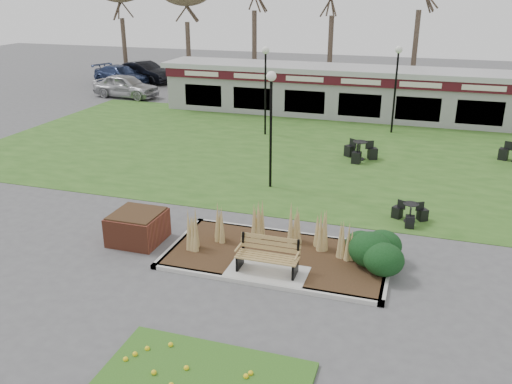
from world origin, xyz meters
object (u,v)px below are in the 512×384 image
(lamp_post_far_left, at_px, (265,71))
(bistro_set_c, at_px, (410,216))
(car_black, at_px, (145,72))
(park_bench, at_px, (268,255))
(brick_planter, at_px, (138,227))
(lamp_post_mid_left, at_px, (271,104))
(car_blue, at_px, (121,76))
(bistro_set_b, at_px, (359,153))
(lamp_post_far_right, at_px, (397,70))
(car_silver, at_px, (126,86))
(food_pavilion, at_px, (363,92))

(lamp_post_far_left, height_order, bistro_set_c, lamp_post_far_left)
(lamp_post_far_left, distance_m, car_black, 18.92)
(bistro_set_c, bearing_deg, park_bench, -126.46)
(brick_planter, distance_m, bistro_set_c, 8.87)
(lamp_post_mid_left, distance_m, car_blue, 25.59)
(lamp_post_mid_left, height_order, bistro_set_c, lamp_post_mid_left)
(car_black, bearing_deg, bistro_set_b, -112.46)
(lamp_post_far_left, xyz_separation_m, bistro_set_c, (7.84, -9.32, -3.07))
(brick_planter, bearing_deg, bistro_set_b, 62.64)
(bistro_set_b, relative_size, car_black, 0.31)
(lamp_post_far_left, height_order, car_blue, lamp_post_far_left)
(lamp_post_far_right, bearing_deg, lamp_post_mid_left, -111.17)
(brick_planter, xyz_separation_m, lamp_post_far_left, (0.07, 13.32, 2.83))
(brick_planter, relative_size, lamp_post_far_right, 0.33)
(park_bench, relative_size, car_blue, 0.33)
(lamp_post_mid_left, xyz_separation_m, lamp_post_far_left, (-2.48, 7.51, 0.03))
(lamp_post_far_right, height_order, car_black, lamp_post_far_right)
(brick_planter, distance_m, lamp_post_far_right, 17.22)
(lamp_post_mid_left, distance_m, lamp_post_far_right, 10.65)
(lamp_post_mid_left, height_order, car_blue, lamp_post_mid_left)
(car_silver, bearing_deg, bistro_set_b, -112.70)
(park_bench, xyz_separation_m, car_silver, (-16.49, 20.75, 0.21))
(park_bench, bearing_deg, food_pavilion, 90.00)
(car_silver, bearing_deg, lamp_post_mid_left, -128.09)
(brick_planter, relative_size, lamp_post_mid_left, 0.33)
(bistro_set_c, bearing_deg, bistro_set_b, 111.42)
(brick_planter, xyz_separation_m, car_black, (-13.82, 25.92, 0.35))
(food_pavilion, xyz_separation_m, lamp_post_far_right, (1.99, -3.22, 1.82))
(food_pavilion, xyz_separation_m, bistro_set_c, (3.51, -14.96, -1.24))
(bistro_set_b, bearing_deg, lamp_post_far_left, 151.40)
(lamp_post_far_right, xyz_separation_m, car_silver, (-18.48, 4.26, -2.50))
(lamp_post_mid_left, distance_m, car_silver, 20.53)
(car_silver, height_order, car_black, car_black)
(park_bench, relative_size, bistro_set_b, 1.09)
(park_bench, bearing_deg, car_blue, 127.78)
(lamp_post_mid_left, xyz_separation_m, lamp_post_far_right, (3.85, 9.93, 0.03))
(food_pavilion, height_order, bistro_set_c, food_pavilion)
(lamp_post_far_left, relative_size, car_blue, 0.88)
(brick_planter, distance_m, food_pavilion, 19.49)
(car_black, bearing_deg, lamp_post_far_right, -100.30)
(park_bench, xyz_separation_m, brick_planter, (-4.40, 0.75, -0.11))
(bistro_set_c, height_order, car_black, car_black)
(food_pavilion, distance_m, car_blue, 20.12)
(lamp_post_mid_left, bearing_deg, bistro_set_b, 58.29)
(park_bench, bearing_deg, brick_planter, 170.31)
(lamp_post_far_right, height_order, car_blue, lamp_post_far_right)
(food_pavilion, relative_size, car_silver, 5.22)
(bistro_set_b, xyz_separation_m, bistro_set_c, (2.52, -6.42, -0.06))
(park_bench, bearing_deg, lamp_post_far_right, 83.12)
(park_bench, xyz_separation_m, car_black, (-18.22, 26.68, 0.24))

